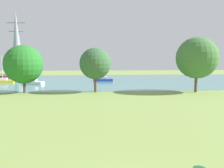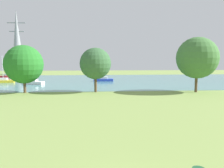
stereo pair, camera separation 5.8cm
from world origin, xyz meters
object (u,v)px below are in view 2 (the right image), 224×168
(tree_east_far, at_px, (197,58))
(electricity_pylon, at_px, (17,42))
(sailboat_yellow, at_px, (3,81))
(sailboat_red, at_px, (8,76))
(sailboat_white, at_px, (33,82))
(tree_west_near, at_px, (95,64))
(sailboat_blue, at_px, (104,79))
(tree_west_far, at_px, (24,64))

(tree_east_far, distance_m, electricity_pylon, 65.44)
(sailboat_yellow, bearing_deg, sailboat_red, 107.15)
(sailboat_white, height_order, tree_west_near, tree_west_near)
(tree_west_near, bearing_deg, electricity_pylon, 120.73)
(sailboat_yellow, xyz_separation_m, electricity_pylon, (-6.48, 30.18, 10.98))
(tree_west_near, bearing_deg, sailboat_yellow, 142.31)
(tree_west_near, xyz_separation_m, electricity_pylon, (-27.68, 46.56, 6.74))
(sailboat_yellow, relative_size, tree_east_far, 0.69)
(sailboat_blue, height_order, tree_east_far, tree_east_far)
(tree_west_near, bearing_deg, sailboat_white, 136.73)
(tree_west_near, bearing_deg, tree_east_far, -4.77)
(sailboat_red, bearing_deg, sailboat_yellow, -72.85)
(sailboat_white, relative_size, tree_west_far, 0.91)
(sailboat_red, bearing_deg, tree_west_near, -50.34)
(tree_east_far, bearing_deg, electricity_pylon, 132.65)
(sailboat_blue, bearing_deg, tree_east_far, -53.70)
(sailboat_blue, distance_m, tree_east_far, 24.93)
(sailboat_white, relative_size, tree_west_near, 0.96)
(sailboat_blue, height_order, tree_west_near, tree_west_near)
(sailboat_red, bearing_deg, sailboat_blue, -24.66)
(tree_west_near, bearing_deg, sailboat_red, 129.66)
(sailboat_blue, relative_size, tree_west_far, 0.83)
(sailboat_white, xyz_separation_m, sailboat_blue, (15.53, 5.58, -0.01))
(sailboat_blue, xyz_separation_m, electricity_pylon, (-29.72, 28.28, 10.97))
(sailboat_red, height_order, sailboat_blue, sailboat_red)
(tree_west_far, bearing_deg, sailboat_white, 99.31)
(sailboat_white, distance_m, tree_east_far, 33.51)
(sailboat_white, relative_size, tree_east_far, 0.78)
(tree_west_far, relative_size, electricity_pylon, 0.34)
(sailboat_yellow, relative_size, tree_west_far, 0.81)
(tree_west_far, bearing_deg, tree_west_near, -0.65)
(sailboat_red, relative_size, sailboat_blue, 1.07)
(sailboat_red, distance_m, sailboat_yellow, 15.33)
(sailboat_white, bearing_deg, sailboat_blue, 19.77)
(sailboat_blue, distance_m, tree_west_far, 22.98)
(sailboat_blue, bearing_deg, electricity_pylon, 136.42)
(electricity_pylon, bearing_deg, sailboat_white, -67.27)
(sailboat_blue, bearing_deg, sailboat_red, 155.34)
(sailboat_red, height_order, sailboat_yellow, sailboat_red)
(sailboat_yellow, height_order, sailboat_blue, sailboat_blue)
(sailboat_blue, relative_size, tree_east_far, 0.71)
(sailboat_yellow, bearing_deg, tree_west_near, -37.69)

